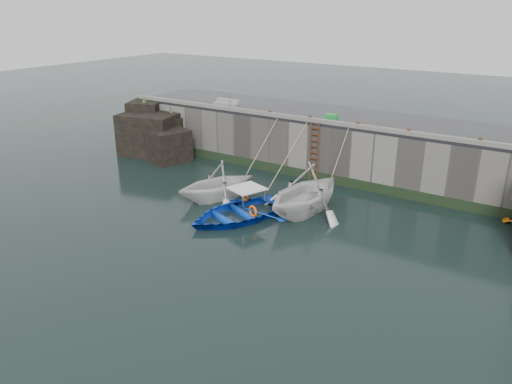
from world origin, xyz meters
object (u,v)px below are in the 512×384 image
Objects in this scene: boat_near_blue at (238,218)px; fish_crate at (331,117)px; bollard_e at (480,141)px; ladder at (314,152)px; bollard_b at (310,118)px; bollard_c at (358,125)px; boat_near_white at (218,198)px; boat_near_blacktrim at (305,212)px; bollard_a at (270,113)px; bollard_d at (409,132)px.

fish_crate reaches higher than boat_near_blue.
ladder is at bearing -177.60° from bollard_e.
bollard_c is (2.70, 0.00, 0.00)m from bollard_b.
fish_crate reaches higher than boat_near_white.
boat_near_white is 2.60m from boat_near_blue.
fish_crate is (0.86, 7.58, 3.32)m from boat_near_blue.
bollard_e is at bearing 41.92° from boat_near_blacktrim.
bollard_a reaches higher than boat_near_blacktrim.
bollard_b is at bearing -137.00° from fish_crate.
bollard_e reaches higher than boat_near_blacktrim.
boat_near_blacktrim is (1.68, -4.11, -1.59)m from ladder.
bollard_a is 1.00× the size of bollard_e.
boat_near_blacktrim is 6.42m from fish_crate.
bollard_a is 1.00× the size of bollard_c.
bollard_e is at bearing 2.40° from ladder.
boat_near_blacktrim is 7.25m from bollard_a.
bollard_a is (-2.48, 6.70, 3.30)m from boat_near_blue.
boat_near_white is 14.82× the size of bollard_e.
boat_near_blacktrim is at bearing -144.86° from bollard_e.
bollard_d is at bearing 4.00° from ladder.
fish_crate is 2.24× the size of bollard_d.
bollard_e is (11.00, 0.00, 0.00)m from bollard_a.
boat_near_white is 0.84× the size of boat_near_blacktrim.
fish_crate is 2.24× the size of bollard_b.
boat_near_blacktrim is 17.74× the size of bollard_b.
bollard_a is 1.00× the size of bollard_d.
bollard_b is 1.00× the size of bollard_e.
boat_near_blacktrim is 6.36m from bollard_d.
boat_near_blacktrim is at bearing -43.56° from bollard_a.
boat_near_white reaches higher than boat_near_blue.
boat_near_white is at bearing -112.67° from bollard_b.
fish_crate is 2.24× the size of bollard_c.
bollard_a is at bearing 180.00° from bollard_e.
boat_near_blue is (-0.52, -6.36, -1.59)m from ladder.
boat_near_blue is 11.33m from bollard_e.
bollard_c is (0.52, 4.45, 3.30)m from boat_near_blacktrim.
bollard_c is 2.60m from bollard_d.
bollard_b and bollard_d have the same top height.
bollard_d and bollard_e have the same top height.
bollard_e is at bearing 49.57° from boat_near_white.
boat_near_white is 0.85× the size of boat_near_blue.
fish_crate is at bearing 110.87° from boat_near_blacktrim.
fish_crate is at bearing 14.79° from bollard_a.
bollard_a is at bearing 180.00° from bollard_d.
bollard_a is 11.00m from bollard_e.
bollard_d reaches higher than boat_near_blacktrim.
boat_near_white is 14.82× the size of bollard_d.
ladder is at bearing -33.86° from bollard_b.
boat_near_blacktrim is 5.56m from bollard_c.
ladder is at bearing -171.33° from bollard_c.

